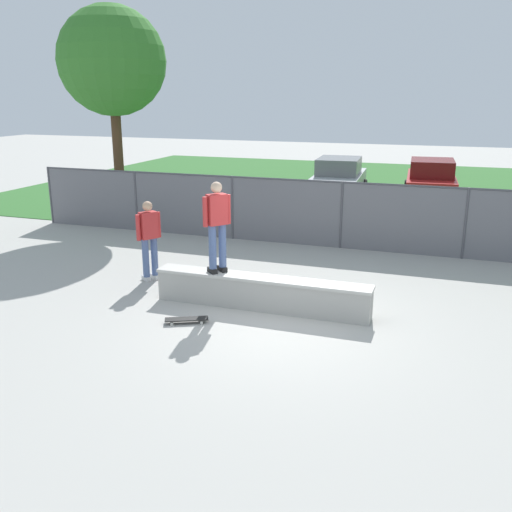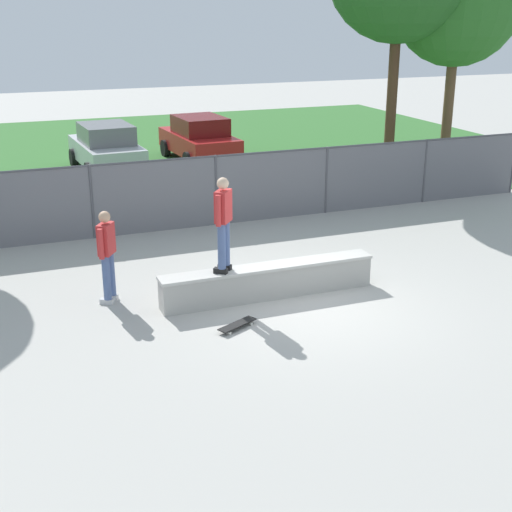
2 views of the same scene
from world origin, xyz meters
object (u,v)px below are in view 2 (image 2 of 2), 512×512
(concrete_ledge, at_px, (268,281))
(bystander, at_px, (107,253))
(skateboarder, at_px, (223,220))
(tree_mid, at_px, (458,2))
(car_red, at_px, (199,139))
(skateboard, at_px, (237,325))
(car_silver, at_px, (106,148))

(concrete_ledge, height_order, bystander, bystander)
(bystander, bearing_deg, skateboarder, -23.22)
(concrete_ledge, distance_m, tree_mid, 12.76)
(skateboarder, height_order, car_red, skateboarder)
(tree_mid, bearing_deg, bystander, -152.39)
(tree_mid, bearing_deg, skateboarder, -144.41)
(skateboard, relative_size, tree_mid, 0.11)
(car_silver, bearing_deg, skateboard, -90.54)
(tree_mid, bearing_deg, skateboard, -140.73)
(car_red, bearing_deg, concrete_ledge, -101.16)
(car_red, relative_size, bystander, 2.36)
(tree_mid, distance_m, bystander, 14.40)
(bystander, bearing_deg, tree_mid, 27.61)
(car_red, bearing_deg, tree_mid, -41.82)
(skateboard, height_order, tree_mid, tree_mid)
(tree_mid, xyz_separation_m, car_silver, (-10.10, 5.31, -4.71))
(skateboard, relative_size, bystander, 0.44)
(concrete_ledge, distance_m, skateboarder, 1.62)
(skateboarder, xyz_separation_m, skateboard, (-0.16, -1.15, -1.59))
(concrete_ledge, height_order, car_silver, car_silver)
(skateboard, distance_m, tree_mid, 14.30)
(concrete_ledge, height_order, car_red, car_red)
(car_red, distance_m, bystander, 13.41)
(car_silver, bearing_deg, car_red, 9.27)
(concrete_ledge, height_order, skateboard, concrete_ledge)
(car_red, height_order, bystander, bystander)
(skateboarder, height_order, car_silver, skateboarder)
(tree_mid, distance_m, car_silver, 12.34)
(concrete_ledge, height_order, skateboarder, skateboarder)
(concrete_ledge, distance_m, car_red, 13.34)
(tree_mid, relative_size, car_silver, 1.75)
(concrete_ledge, distance_m, skateboard, 1.60)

